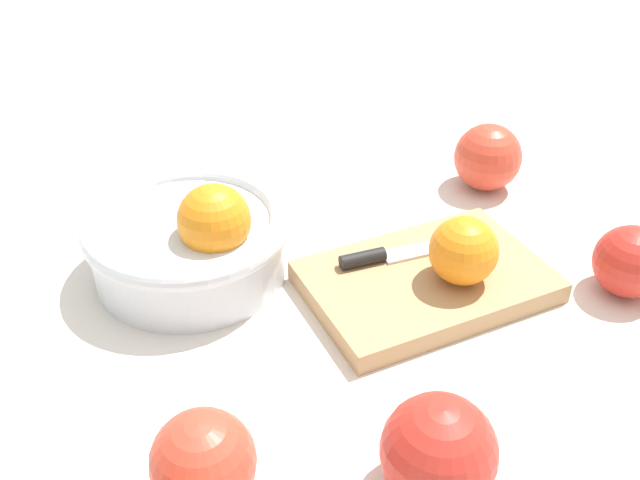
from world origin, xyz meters
The scene contains 9 objects.
ground_plane centered at (0.00, 0.00, 0.00)m, with size 2.40×2.40×0.00m, color silver.
bowl centered at (-0.13, 0.14, 0.04)m, with size 0.20×0.20×0.11m.
cutting_board centered at (0.07, 0.04, 0.01)m, with size 0.23×0.15×0.02m, color tan.
orange_on_board centered at (0.10, 0.02, 0.05)m, with size 0.06×0.06×0.06m, color orange.
knife centered at (0.05, 0.08, 0.03)m, with size 0.16×0.02×0.01m.
apple_front_left centered at (-0.17, -0.12, 0.04)m, with size 0.07×0.07×0.07m, color #D6422D.
apple_back_right centered at (0.22, 0.20, 0.04)m, with size 0.08×0.08×0.08m, color #D6422D.
apple_front_center centered at (-0.02, -0.17, 0.04)m, with size 0.08×0.08×0.08m, color red.
apple_mid_right centered at (0.25, -0.02, 0.03)m, with size 0.07×0.07×0.07m, color red.
Camera 1 is at (-0.20, -0.45, 0.45)m, focal length 41.38 mm.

